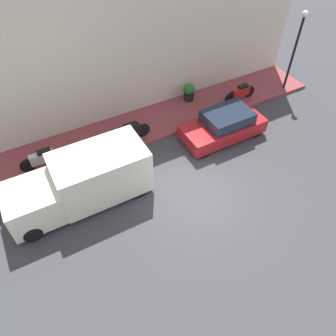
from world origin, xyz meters
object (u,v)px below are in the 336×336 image
at_px(motorcycle_black, 128,132).
at_px(delivery_van, 81,182).
at_px(parked_car, 224,126).
at_px(scooter_silver, 43,158).
at_px(streetlamp, 297,42).
at_px(motorcycle_red, 240,92).
at_px(potted_plant, 189,92).

bearing_deg(motorcycle_black, delivery_van, 127.53).
bearing_deg(parked_car, scooter_silver, 76.18).
distance_m(motorcycle_black, streetlamp, 9.38).
distance_m(parked_car, delivery_van, 6.82).
xyz_separation_m(scooter_silver, motorcycle_black, (-0.26, -3.73, 0.05)).
xyz_separation_m(parked_car, motorcycle_red, (1.82, -2.35, -0.04)).
relative_size(parked_car, motorcycle_black, 1.83).
relative_size(parked_car, motorcycle_red, 2.09).
height_order(motorcycle_red, streetlamp, streetlamp).
bearing_deg(parked_car, motorcycle_red, -52.19).
height_order(delivery_van, motorcycle_black, delivery_van).
height_order(parked_car, potted_plant, parked_car).
distance_m(parked_car, potted_plant, 3.10).
bearing_deg(streetlamp, motorcycle_black, 89.54).
bearing_deg(delivery_van, potted_plant, -62.10).
xyz_separation_m(motorcycle_red, scooter_silver, (0.07, 10.06, -0.00)).
bearing_deg(delivery_van, scooter_silver, 20.72).
distance_m(delivery_van, motorcycle_red, 9.45).
bearing_deg(motorcycle_red, delivery_van, 104.41).
height_order(parked_car, streetlamp, streetlamp).
distance_m(motorcycle_red, motorcycle_black, 6.33).
relative_size(motorcycle_black, potted_plant, 2.29).
relative_size(parked_car, scooter_silver, 2.04).
distance_m(motorcycle_black, potted_plant, 4.29).
bearing_deg(motorcycle_black, scooter_silver, 86.05).
bearing_deg(potted_plant, streetlamp, -106.71).
height_order(parked_car, delivery_van, delivery_van).
xyz_separation_m(delivery_van, streetlamp, (2.09, -11.96, 1.69)).
distance_m(scooter_silver, motorcycle_black, 3.74).
bearing_deg(motorcycle_red, motorcycle_black, 91.69).
distance_m(scooter_silver, streetlamp, 13.06).
height_order(delivery_van, motorcycle_red, delivery_van).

